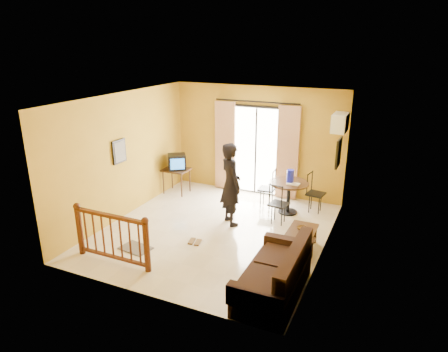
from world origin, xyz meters
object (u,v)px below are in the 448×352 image
at_px(dining_table, 289,189).
at_px(sofa, 277,277).
at_px(standing_person, 231,184).
at_px(coffee_table, 301,237).
at_px(television, 177,162).

relative_size(dining_table, sofa, 0.50).
height_order(sofa, standing_person, standing_person).
distance_m(sofa, standing_person, 2.79).
xyz_separation_m(coffee_table, standing_person, (-1.71, 0.55, 0.65)).
bearing_deg(standing_person, dining_table, -90.26).
relative_size(dining_table, standing_person, 0.50).
bearing_deg(television, dining_table, -36.07).
distance_m(television, dining_table, 3.03).
bearing_deg(dining_table, television, 179.11).
relative_size(coffee_table, standing_person, 0.49).
height_order(television, sofa, television).
bearing_deg(coffee_table, standing_person, 162.05).
relative_size(television, standing_person, 0.32).
bearing_deg(standing_person, television, 13.55).
height_order(dining_table, coffee_table, dining_table).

